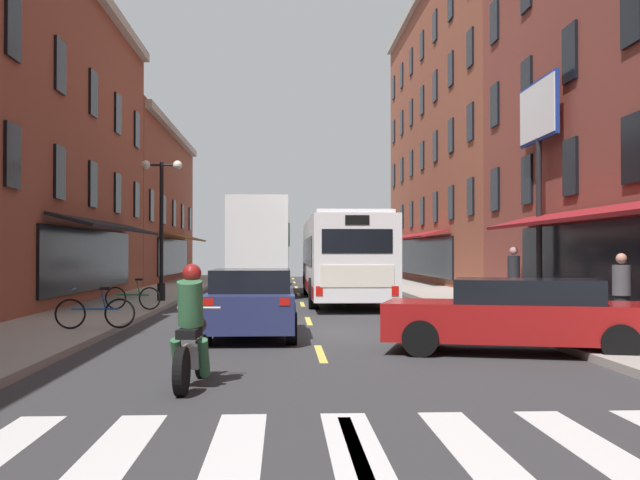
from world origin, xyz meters
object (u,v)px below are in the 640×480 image
billboard_sign (539,132)px  bicycle_mid (95,312)px  transit_bus (342,257)px  sedan_mid (519,315)px  box_truck (261,246)px  pedestrian_mid (622,293)px  street_lamp_twin (161,223)px  motorcycle_rider (192,334)px  sedan_far (252,302)px  sedan_near (270,272)px  pedestrian_far (514,277)px  bicycle_near (133,297)px

billboard_sign → bicycle_mid: 14.05m
transit_bus → sedan_mid: transit_bus is taller
box_truck → pedestrian_mid: bearing=-66.2°
billboard_sign → street_lamp_twin: bearing=161.5°
transit_bus → motorcycle_rider: (-3.39, -17.77, -0.93)m
sedan_far → street_lamp_twin: size_ratio=0.88×
sedan_near → sedan_far: size_ratio=1.03×
sedan_near → pedestrian_mid: (7.62, -28.16, 0.29)m
sedan_far → pedestrian_far: pedestrian_far is taller
transit_bus → sedan_mid: bearing=-82.0°
bicycle_mid → sedan_mid: bearing=-22.6°
street_lamp_twin → bicycle_mid: bearing=-89.4°
billboard_sign → pedestrian_far: bearing=-156.4°
billboard_sign → sedan_far: (-8.39, -6.29, -4.71)m
pedestrian_mid → street_lamp_twin: size_ratio=0.34×
billboard_sign → sedan_far: size_ratio=1.61×
bicycle_near → bicycle_mid: bearing=-87.1°
sedan_mid → bicycle_mid: 9.03m
sedan_far → motorcycle_rider: motorcycle_rider is taller
transit_bus → sedan_mid: size_ratio=2.50×
sedan_near → billboard_sign: bearing=-67.6°
bicycle_near → street_lamp_twin: (0.17, 4.13, 2.34)m
sedan_near → motorcycle_rider: motorcycle_rider is taller
sedan_far → motorcycle_rider: 6.05m
box_truck → sedan_mid: box_truck is taller
sedan_near → sedan_mid: 30.22m
sedan_near → sedan_mid: sedan_near is taller
sedan_mid → pedestrian_far: 9.21m
sedan_mid → transit_bus: bearing=98.0°
sedan_far → bicycle_near: size_ratio=2.53×
billboard_sign → pedestrian_mid: 8.83m
sedan_far → pedestrian_mid: bearing=-9.7°
transit_bus → sedan_mid: (2.06, -14.68, -0.94)m
pedestrian_far → street_lamp_twin: bearing=19.2°
street_lamp_twin → pedestrian_mid: bearing=-46.3°
pedestrian_mid → pedestrian_far: 7.18m
bicycle_mid → pedestrian_far: (10.93, 5.35, 0.59)m
transit_bus → bicycle_near: bearing=-139.5°
transit_bus → bicycle_mid: size_ratio=7.26×
pedestrian_mid → transit_bus: bearing=118.8°
billboard_sign → pedestrian_far: (-0.90, -0.39, -4.36)m
bicycle_mid → sedan_near: bearing=82.8°
box_truck → pedestrian_mid: size_ratio=4.95×
transit_bus → sedan_far: transit_bus is taller
sedan_far → bicycle_mid: 3.49m
sedan_near → pedestrian_mid: bearing=-74.9°
street_lamp_twin → box_truck: bearing=62.3°
box_truck → sedan_far: bearing=-89.0°
box_truck → sedan_mid: bearing=-75.0°
billboard_sign → box_truck: 13.81m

